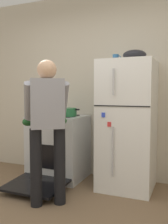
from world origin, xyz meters
name	(u,v)px	position (x,y,z in m)	size (l,w,h in m)	color
kitchen_wall_back	(99,86)	(0.00, 1.95, 1.35)	(6.00, 0.10, 2.70)	beige
refrigerator	(127,125)	(0.52, 1.57, 0.83)	(0.68, 0.72, 1.65)	white
stove_range	(58,148)	(-0.49, 1.55, 0.45)	(0.76, 1.22, 0.92)	silver
person_cook	(47,120)	(-0.18, 0.74, 0.95)	(0.64, 0.66, 1.60)	black
red_pot	(67,112)	(-0.33, 1.52, 0.97)	(0.38, 0.28, 0.11)	#236638
coffee_mug	(116,58)	(0.34, 1.62, 1.70)	(0.11, 0.08, 0.10)	#2D6093
mixing_bowl	(135,55)	(0.60, 1.57, 1.72)	(0.29, 0.29, 0.13)	black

